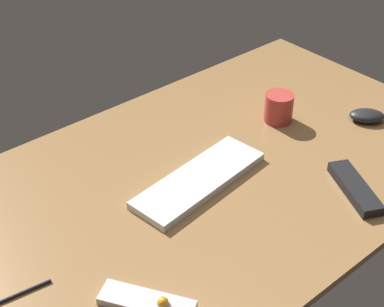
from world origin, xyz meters
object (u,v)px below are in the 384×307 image
Objects in this scene: coffee_mug at (279,108)px; pen at (19,294)px; tv_remote at (355,188)px; computer_mouse at (367,116)px; media_remote at (148,303)px; keyboard at (199,180)px.

coffee_mug reaches higher than pen.
pen is at bearing 99.50° from tv_remote.
computer_mouse is 103.87cm from pen.
coffee_mug is (67.60, 28.83, 3.14)cm from media_remote.
coffee_mug reaches higher than media_remote.
media_remote is 0.98× the size of tv_remote.
computer_mouse is (54.11, -9.45, 0.60)cm from keyboard.
keyboard is 36.98cm from tv_remote.
keyboard is 3.75× the size of computer_mouse.
computer_mouse is 0.74× the size of pen.
keyboard reaches higher than pen.
tv_remote is at bearing -106.19° from coffee_mug.
computer_mouse reaches higher than keyboard.
media_remote is 73.56cm from coffee_mug.
media_remote is at bearing -156.91° from coffee_mug.
coffee_mug is at bearing 10.41° from tv_remote.
computer_mouse is 1.18× the size of coffee_mug.
media_remote reaches higher than tv_remote.
media_remote reaches higher than computer_mouse.
coffee_mug is 85.75cm from pen.
tv_remote is (25.73, -26.56, 0.24)cm from keyboard.
computer_mouse is at bearing -41.35° from coffee_mug.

